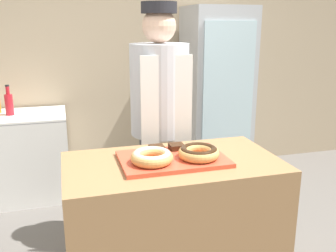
{
  "coord_description": "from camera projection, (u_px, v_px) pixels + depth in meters",
  "views": [
    {
      "loc": [
        -0.57,
        -1.91,
        1.64
      ],
      "look_at": [
        0.0,
        0.1,
        1.08
      ],
      "focal_mm": 40.0,
      "sensor_mm": 36.0,
      "label": 1
    }
  ],
  "objects": [
    {
      "name": "wall_back",
      "position": [
        116.0,
        53.0,
        3.98
      ],
      "size": [
        8.0,
        0.06,
        2.7
      ],
      "color": "tan",
      "rests_on": "ground_plane"
    },
    {
      "name": "display_counter",
      "position": [
        173.0,
        231.0,
        2.24
      ],
      "size": [
        1.22,
        0.67,
        0.9
      ],
      "color": "#997047",
      "rests_on": "ground_plane"
    },
    {
      "name": "serving_tray",
      "position": [
        173.0,
        159.0,
        2.12
      ],
      "size": [
        0.6,
        0.4,
        0.02
      ],
      "color": "#D84C33",
      "rests_on": "display_counter"
    },
    {
      "name": "donut_light_glaze",
      "position": [
        152.0,
        156.0,
        2.02
      ],
      "size": [
        0.23,
        0.23,
        0.07
      ],
      "color": "tan",
      "rests_on": "serving_tray"
    },
    {
      "name": "donut_chocolate_glaze",
      "position": [
        199.0,
        152.0,
        2.09
      ],
      "size": [
        0.23,
        0.23,
        0.07
      ],
      "color": "tan",
      "rests_on": "serving_tray"
    },
    {
      "name": "brownie_back_left",
      "position": [
        157.0,
        148.0,
        2.21
      ],
      "size": [
        0.09,
        0.09,
        0.03
      ],
      "color": "#382111",
      "rests_on": "serving_tray"
    },
    {
      "name": "brownie_back_right",
      "position": [
        177.0,
        147.0,
        2.24
      ],
      "size": [
        0.09,
        0.09,
        0.03
      ],
      "color": "#382111",
      "rests_on": "serving_tray"
    },
    {
      "name": "baker_person",
      "position": [
        160.0,
        124.0,
        2.74
      ],
      "size": [
        0.42,
        0.42,
        1.79
      ],
      "color": "#4C4C51",
      "rests_on": "ground_plane"
    },
    {
      "name": "beverage_fridge",
      "position": [
        216.0,
        95.0,
        4.0
      ],
      "size": [
        0.65,
        0.61,
        1.83
      ],
      "color": "#ADB2B7",
      "rests_on": "ground_plane"
    },
    {
      "name": "chest_freezer",
      "position": [
        18.0,
        156.0,
        3.6
      ],
      "size": [
        0.93,
        0.64,
        0.83
      ],
      "color": "white",
      "rests_on": "ground_plane"
    },
    {
      "name": "bottle_red",
      "position": [
        9.0,
        103.0,
        3.46
      ],
      "size": [
        0.07,
        0.07,
        0.28
      ],
      "color": "red",
      "rests_on": "chest_freezer"
    }
  ]
}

